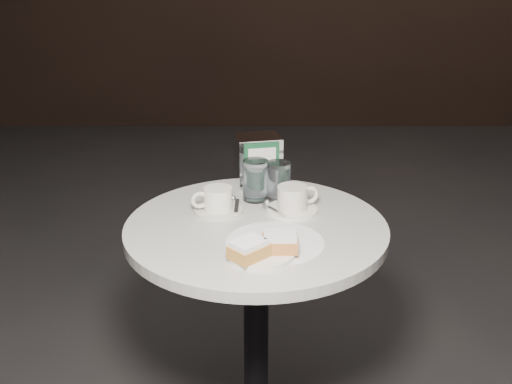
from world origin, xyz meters
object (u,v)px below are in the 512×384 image
object	(u,v)px
coffee_cup_left	(218,202)
coffee_cup_right	(293,201)
cafe_table	(256,289)
water_glass_left	(255,181)
water_glass_right	(278,182)
beignet_plate	(263,249)
napkin_dispenser	(258,160)

from	to	relation	value
coffee_cup_left	coffee_cup_right	distance (m)	0.21
cafe_table	water_glass_left	world-z (taller)	water_glass_left
coffee_cup_left	coffee_cup_right	world-z (taller)	coffee_cup_right
cafe_table	water_glass_right	distance (m)	0.31
coffee_cup_left	coffee_cup_right	bearing A→B (deg)	-13.22
beignet_plate	water_glass_left	bearing A→B (deg)	92.43
water_glass_left	water_glass_right	bearing A→B (deg)	-0.96
cafe_table	beignet_plate	bearing A→B (deg)	-85.45
cafe_table	beignet_plate	world-z (taller)	beignet_plate
coffee_cup_left	water_glass_left	bearing A→B (deg)	26.96
coffee_cup_right	beignet_plate	bearing A→B (deg)	-128.07
coffee_cup_right	water_glass_left	bearing A→B (deg)	119.05
beignet_plate	napkin_dispenser	bearing A→B (deg)	90.77
cafe_table	napkin_dispenser	bearing A→B (deg)	88.42
cafe_table	napkin_dispenser	size ratio (longest dim) A/B	4.84
water_glass_left	water_glass_right	world-z (taller)	water_glass_left
beignet_plate	water_glass_right	distance (m)	0.36
cafe_table	water_glass_left	xyz separation A→B (m)	(-0.00, 0.17, 0.26)
cafe_table	napkin_dispenser	distance (m)	0.40
coffee_cup_left	napkin_dispenser	xyz separation A→B (m)	(0.11, 0.21, 0.05)
cafe_table	napkin_dispenser	world-z (taller)	napkin_dispenser
water_glass_right	coffee_cup_right	bearing A→B (deg)	-67.40
coffee_cup_right	water_glass_left	size ratio (longest dim) A/B	1.54
coffee_cup_left	water_glass_left	size ratio (longest dim) A/B	1.39
coffee_cup_right	water_glass_right	xyz separation A→B (m)	(-0.04, 0.09, 0.02)
cafe_table	water_glass_left	distance (m)	0.31
cafe_table	beignet_plate	size ratio (longest dim) A/B	3.34
beignet_plate	coffee_cup_right	world-z (taller)	coffee_cup_right
cafe_table	beignet_plate	xyz separation A→B (m)	(0.01, -0.18, 0.22)
coffee_cup_left	cafe_table	bearing A→B (deg)	-52.26
coffee_cup_right	water_glass_right	bearing A→B (deg)	92.49
coffee_cup_left	water_glass_right	distance (m)	0.19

